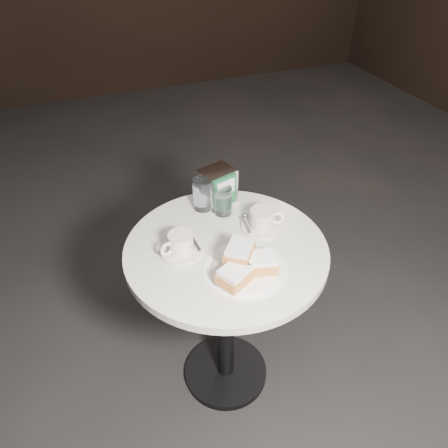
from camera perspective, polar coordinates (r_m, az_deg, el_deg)
The scene contains 9 objects.
ground at distance 2.06m, azimuth 0.21°, elevation -18.88°, with size 7.00×7.00×0.00m, color black.
cafe_table at distance 1.63m, azimuth 0.26°, elevation -8.28°, with size 0.70×0.70×0.74m.
sugar_spill at distance 1.41m, azimuth 2.81°, elevation -5.90°, with size 0.27×0.27×0.00m, color white.
beignet_plate at distance 1.37m, azimuth 2.71°, elevation -5.52°, with size 0.23×0.23×0.10m.
coffee_cup_left at distance 1.46m, azimuth -5.70°, elevation -2.71°, with size 0.18×0.18×0.08m.
coffee_cup_right at distance 1.56m, azimuth 4.99°, elevation 0.48°, with size 0.19×0.19×0.08m.
water_glass_left at distance 1.64m, azimuth -2.79°, elevation 3.88°, with size 0.09×0.09×0.12m.
water_glass_right at distance 1.62m, azimuth -0.14°, elevation 3.04°, with size 0.08×0.08×0.11m.
napkin_dispenser at distance 1.66m, azimuth -0.91°, elevation 4.84°, with size 0.15×0.13×0.15m.
Camera 1 is at (-0.42, -1.05, 1.72)m, focal length 35.00 mm.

